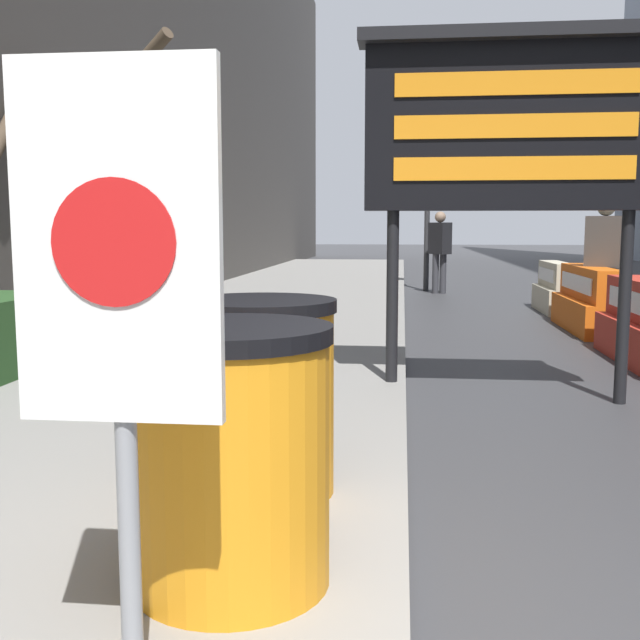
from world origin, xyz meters
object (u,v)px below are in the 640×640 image
at_px(barrel_drum_middle, 260,396).
at_px(pedestrian_passerby, 440,245).
at_px(message_board, 512,126).
at_px(traffic_cone_mid, 593,310).
at_px(barrel_drum_foreground, 230,455).
at_px(warning_sign, 119,285).
at_px(pedestrian_worker, 604,253).
at_px(traffic_cone_near, 604,290).
at_px(jersey_barrier_cream, 556,290).
at_px(jersey_barrier_orange_far, 589,303).
at_px(traffic_light_near_curb, 428,168).

distance_m(barrel_drum_middle, pedestrian_passerby, 12.99).
relative_size(message_board, pedestrian_passerby, 1.68).
distance_m(message_board, pedestrian_passerby, 10.25).
bearing_deg(traffic_cone_mid, barrel_drum_foreground, -112.22).
xyz_separation_m(warning_sign, pedestrian_worker, (3.52, 8.91, -0.21)).
bearing_deg(pedestrian_worker, barrel_drum_foreground, 95.52).
xyz_separation_m(traffic_cone_near, traffic_cone_mid, (-0.98, -3.28, -0.01)).
bearing_deg(traffic_cone_near, jersey_barrier_cream, -150.70).
distance_m(jersey_barrier_cream, traffic_cone_near, 1.06).
xyz_separation_m(message_board, pedestrian_worker, (1.93, 4.55, -1.16)).
distance_m(warning_sign, traffic_cone_mid, 9.08).
relative_size(traffic_cone_mid, pedestrian_passerby, 0.39).
bearing_deg(jersey_barrier_orange_far, pedestrian_worker, 23.29).
height_order(barrel_drum_middle, traffic_light_near_curb, traffic_light_near_curb).
bearing_deg(traffic_light_near_curb, barrel_drum_foreground, -94.55).
bearing_deg(traffic_light_near_curb, message_board, -88.29).
distance_m(jersey_barrier_orange_far, traffic_light_near_curb, 6.99).
distance_m(barrel_drum_foreground, warning_sign, 0.97).
bearing_deg(warning_sign, barrel_drum_foreground, 79.75).
relative_size(barrel_drum_foreground, warning_sign, 0.55).
xyz_separation_m(warning_sign, traffic_light_near_curb, (1.27, 15.09, 1.44)).
xyz_separation_m(jersey_barrier_orange_far, traffic_light_near_curb, (-2.06, 6.25, 2.34)).
xyz_separation_m(traffic_light_near_curb, pedestrian_passerby, (0.26, -0.54, -1.69)).
height_order(warning_sign, pedestrian_passerby, warning_sign).
height_order(traffic_cone_mid, traffic_light_near_curb, traffic_light_near_curb).
height_order(barrel_drum_middle, message_board, message_board).
height_order(barrel_drum_foreground, traffic_light_near_curb, traffic_light_near_curb).
height_order(message_board, pedestrian_passerby, message_board).
bearing_deg(jersey_barrier_cream, message_board, -104.37).
distance_m(barrel_drum_foreground, pedestrian_passerby, 13.93).
distance_m(warning_sign, message_board, 4.74).
bearing_deg(barrel_drum_foreground, barrel_drum_middle, 94.33).
bearing_deg(warning_sign, traffic_light_near_curb, 85.19).
bearing_deg(message_board, traffic_cone_near, 69.97).
relative_size(barrel_drum_middle, pedestrian_passerby, 0.54).
height_order(jersey_barrier_orange_far, pedestrian_worker, pedestrian_worker).
relative_size(barrel_drum_middle, traffic_cone_near, 1.35).
bearing_deg(traffic_light_near_curb, jersey_barrier_cream, -62.19).
xyz_separation_m(barrel_drum_middle, traffic_light_near_curb, (1.22, 13.44, 2.12)).
distance_m(jersey_barrier_cream, traffic_cone_mid, 2.76).
bearing_deg(traffic_cone_mid, jersey_barrier_orange_far, 82.35).
xyz_separation_m(barrel_drum_middle, pedestrian_passerby, (1.48, 12.90, 0.42)).
xyz_separation_m(message_board, traffic_cone_mid, (1.69, 4.05, -1.90)).
xyz_separation_m(barrel_drum_foreground, message_board, (1.46, 3.67, 1.62)).
distance_m(traffic_cone_mid, pedestrian_passerby, 6.42).
xyz_separation_m(barrel_drum_foreground, traffic_cone_mid, (3.15, 7.72, -0.28)).
xyz_separation_m(warning_sign, pedestrian_passerby, (1.53, 14.55, -0.25)).
distance_m(jersey_barrier_cream, pedestrian_worker, 2.37).
relative_size(jersey_barrier_orange_far, pedestrian_passerby, 1.23).
bearing_deg(message_board, jersey_barrier_cream, 75.63).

